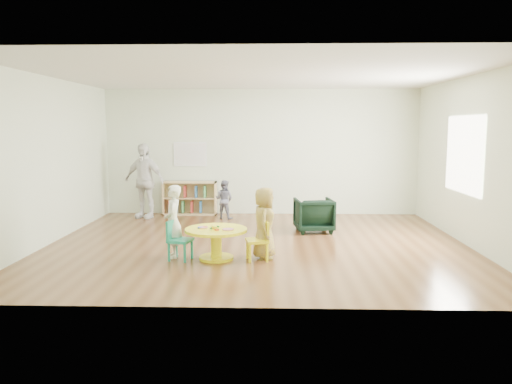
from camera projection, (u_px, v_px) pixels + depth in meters
room at (258, 131)px, 8.17m from camera, size 7.10×7.00×2.80m
activity_table at (216, 238)px, 7.42m from camera, size 0.93×0.93×0.51m
kid_chair_left at (178, 239)px, 7.38m from camera, size 0.39×0.39×0.59m
kid_chair_right at (260, 239)px, 7.36m from camera, size 0.37×0.37×0.59m
bookshelf at (189, 198)px, 11.25m from camera, size 1.20×0.30×0.75m
alphabet_poster at (190, 154)px, 11.24m from camera, size 0.74×0.01×0.54m
armchair at (314, 215)px, 9.38m from camera, size 0.76×0.78×0.64m
child_left at (173, 221)px, 7.50m from camera, size 0.31×0.43×1.10m
child_right at (264, 223)px, 7.44m from camera, size 0.36×0.54×1.08m
toddler at (224, 200)px, 10.69m from camera, size 0.49×0.44×0.84m
adult_caretaker at (144, 181)px, 10.76m from camera, size 1.03×0.69×1.62m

